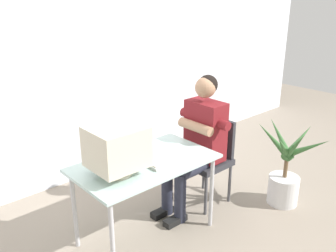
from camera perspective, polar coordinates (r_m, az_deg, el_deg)
name	(u,v)px	position (r m, az deg, el deg)	size (l,w,h in m)	color
ground_plane	(147,235)	(3.39, -3.33, -16.61)	(12.00, 12.00, 0.00)	gray
wall_back	(84,45)	(4.09, -13.03, 12.22)	(8.00, 0.10, 3.00)	silver
desk	(145,169)	(3.05, -3.58, -6.73)	(1.18, 0.67, 0.72)	#B7B7BC
crt_monitor	(117,147)	(2.74, -7.95, -3.26)	(0.41, 0.37, 0.39)	beige
keyboard	(145,158)	(3.04, -3.67, -5.04)	(0.14, 0.47, 0.03)	silver
office_chair	(210,155)	(3.69, 6.56, -4.54)	(0.42, 0.42, 0.86)	#4C4C51
person_seated	(198,139)	(3.47, 4.67, -2.11)	(0.70, 0.58, 1.32)	maroon
potted_plant	(285,172)	(3.84, 17.89, -6.86)	(0.72, 0.69, 0.89)	silver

